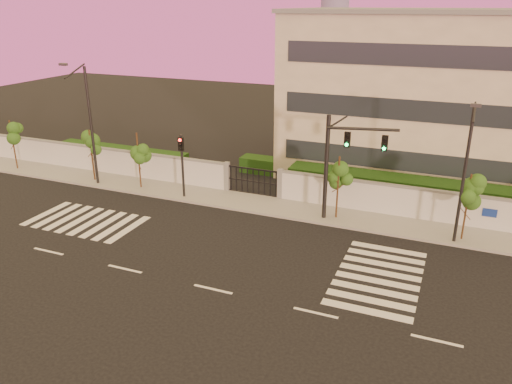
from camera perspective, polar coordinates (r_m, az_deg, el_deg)
ground at (r=23.98m, az=-4.93°, el=-11.02°), size 120.00×120.00×0.00m
sidewalk at (r=32.58m, az=3.51°, el=-1.89°), size 60.00×3.00×0.15m
perimeter_wall at (r=33.51m, az=4.56°, el=0.57°), size 60.00×0.36×2.20m
hedge_row at (r=35.80m, az=7.54°, el=1.37°), size 41.00×4.25×1.80m
institutional_building at (r=40.49m, az=21.65°, el=10.18°), size 24.40×12.40×12.25m
road_markings at (r=27.52m, az=-4.29°, el=-6.53°), size 57.00×7.62×0.02m
street_tree_a at (r=43.87m, az=-26.13°, el=6.01°), size 1.34×1.07×4.08m
street_tree_b at (r=38.76m, az=-18.34°, el=5.25°), size 1.45×1.15×3.97m
street_tree_c at (r=36.16m, az=-13.32°, el=4.92°), size 1.42×1.13×4.16m
street_tree_d at (r=30.42m, az=9.47°, el=2.09°), size 1.40×1.11×4.08m
street_tree_e at (r=29.56m, az=23.18°, el=-0.04°), size 1.32×1.05×4.00m
traffic_signal_main at (r=29.74m, az=9.64°, el=3.97°), size 4.12×1.09×6.58m
traffic_signal_secondary at (r=33.83m, az=-8.46°, el=3.78°), size 0.35×0.34×4.48m
streetlight_west at (r=37.37m, az=-18.56°, el=7.74°), size 0.54×2.16×8.99m
streetlight_east at (r=28.49m, az=22.78°, el=2.38°), size 0.49×1.96×8.15m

